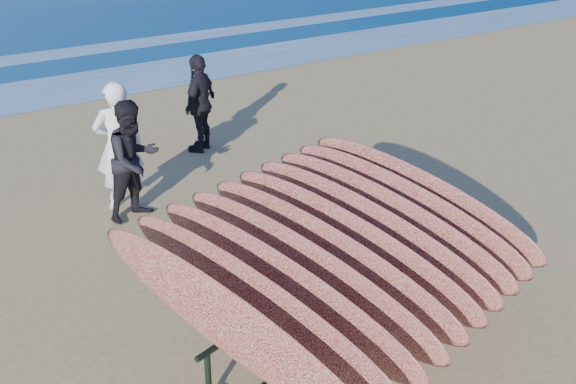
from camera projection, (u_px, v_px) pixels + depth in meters
name	position (u px, v px, depth m)	size (l,w,h in m)	color
ground	(332.00, 296.00, 7.82)	(120.00, 120.00, 0.00)	tan
foam_near	(28.00, 95.00, 15.20)	(160.00, 160.00, 0.00)	white
surfboard_rack	(341.00, 251.00, 6.73)	(3.84, 3.70, 1.60)	black
person_white	(119.00, 146.00, 9.65)	(0.64, 0.42, 1.77)	white
person_dark_a	(134.00, 160.00, 9.36)	(0.78, 0.61, 1.61)	black
person_dark_b	(200.00, 103.00, 11.78)	(0.95, 0.39, 1.61)	black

